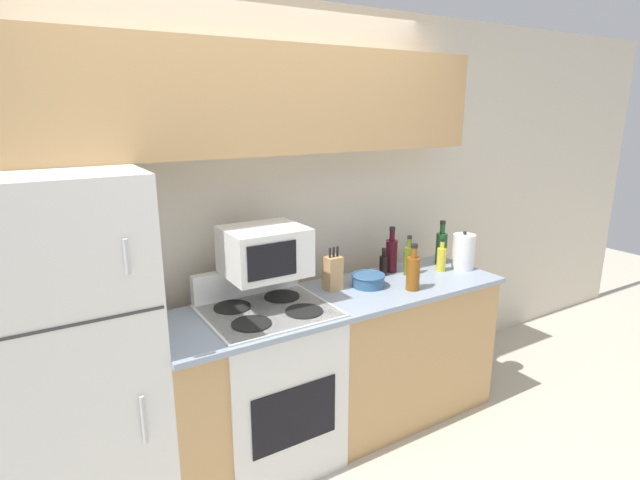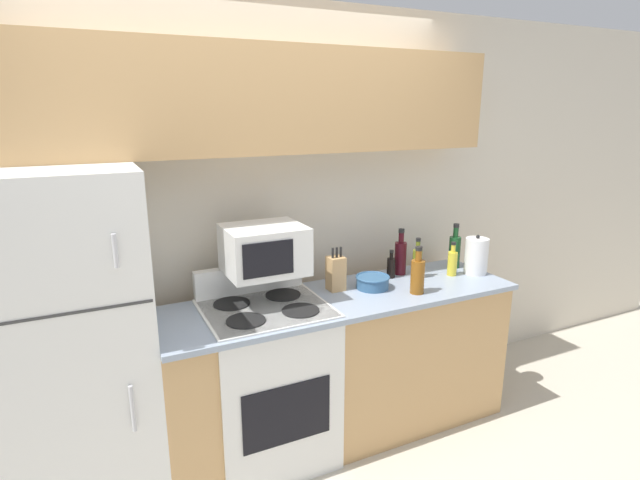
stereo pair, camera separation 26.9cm
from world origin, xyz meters
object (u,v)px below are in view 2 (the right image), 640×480
refrigerator (66,349)px  bottle_whiskey (418,275)px  microwave (264,249)px  bottle_wine_red (400,256)px  bowl (373,282)px  bottle_soy_sauce (391,267)px  stove (268,381)px  bottle_olive_oil (417,262)px  bottle_wine_green (455,250)px  kettle (476,256)px  bottle_cooking_spray (452,262)px  knife_block (336,273)px

refrigerator → bottle_whiskey: 1.86m
microwave → bottle_wine_red: microwave is taller
refrigerator → bowl: 1.65m
bottle_soy_sauce → microwave: bearing=-176.9°
stove → microwave: 0.74m
bottle_olive_oil → bottle_wine_green: bottle_wine_green is taller
bowl → bottle_whiskey: 0.27m
refrigerator → bowl: (1.65, -0.05, 0.10)m
bottle_soy_sauce → bottle_wine_red: size_ratio=0.60×
microwave → kettle: size_ratio=1.63×
refrigerator → bottle_cooking_spray: bearing=-1.8°
stove → bottle_cooking_spray: (1.27, 0.01, 0.52)m
microwave → bottle_whiskey: size_ratio=1.50×
bottle_soy_sauce → refrigerator: bearing=-178.1°
stove → bowl: stove is taller
knife_block → bottle_olive_oil: 0.56m
stove → bottle_soy_sauce: 1.03m
stove → bottle_wine_green: (1.39, 0.14, 0.55)m
microwave → bowl: microwave is taller
refrigerator → stove: bearing=-4.7°
bottle_wine_red → bottle_cooking_spray: bearing=-30.1°
stove → bottle_cooking_spray: bottle_cooking_spray is taller
bowl → kettle: bearing=-4.1°
bottle_olive_oil → bottle_whiskey: bearing=-126.0°
stove → microwave: (0.04, 0.10, 0.74)m
refrigerator → bottle_wine_green: bearing=1.4°
bottle_soy_sauce → bottle_wine_red: 0.11m
bottle_wine_red → bottle_whiskey: size_ratio=1.07×
microwave → bottle_olive_oil: microwave is taller
bottle_wine_green → bottle_wine_red: bearing=174.4°
refrigerator → kettle: 2.40m
bottle_cooking_spray → bottle_soy_sauce: bottle_cooking_spray is taller
microwave → bowl: bearing=-6.0°
refrigerator → bowl: bearing=-1.8°
microwave → bottle_whiskey: microwave is taller
bottle_cooking_spray → bottle_whiskey: 0.43m
kettle → bottle_soy_sauce: bearing=162.7°
stove → bottle_wine_red: 1.14m
bowl → bottle_cooking_spray: (0.58, -0.02, 0.05)m
bottle_wine_green → microwave: bearing=-178.3°
stove → bottle_soy_sauce: (0.89, 0.14, 0.50)m
bottle_cooking_spray → bowl: bearing=178.3°
bowl → bottle_whiskey: bottle_whiskey is taller
bottle_soy_sauce → kettle: bearing=-17.3°
refrigerator → knife_block: (1.44, 0.02, 0.16)m
bottle_wine_red → knife_block: bearing=-171.2°
microwave → kettle: (1.39, -0.12, -0.19)m
microwave → bottle_olive_oil: (1.00, -0.03, -0.20)m
refrigerator → bottle_wine_green: size_ratio=5.68×
refrigerator → microwave: 1.06m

